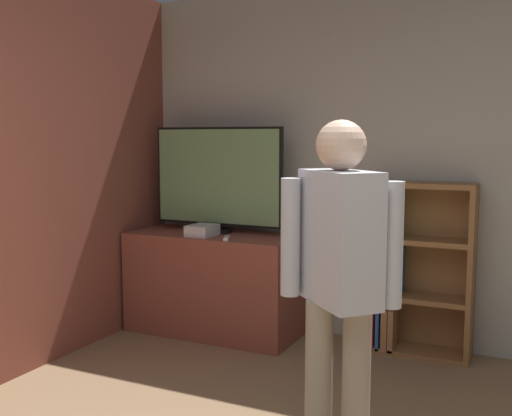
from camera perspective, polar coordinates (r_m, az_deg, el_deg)
The scene contains 8 objects.
wall_back at distance 4.55m, azimuth 14.33°, elevation 3.97°, with size 6.26×0.09×2.70m.
wall_side_brick at distance 4.29m, azimuth -19.88°, elevation 3.61°, with size 0.06×4.45×2.70m.
tv_ledge at distance 4.82m, azimuth -3.99°, elevation -7.15°, with size 1.36×0.59×0.80m.
television at distance 4.75m, azimuth -3.65°, elevation 2.82°, with size 1.11×0.22×0.84m.
game_console at distance 4.63m, azimuth -5.14°, elevation -2.14°, with size 0.19×0.24×0.09m.
remote_loose at distance 4.45m, azimuth -2.82°, elevation -2.89°, with size 0.09×0.14×0.02m.
bookshelf at distance 4.47m, azimuth 14.02°, elevation -5.74°, with size 0.77×0.28×1.24m.
person at distance 2.75m, azimuth 7.92°, elevation -5.67°, with size 0.57×0.45×1.63m.
Camera 1 is at (0.88, -1.59, 1.55)m, focal length 42.00 mm.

